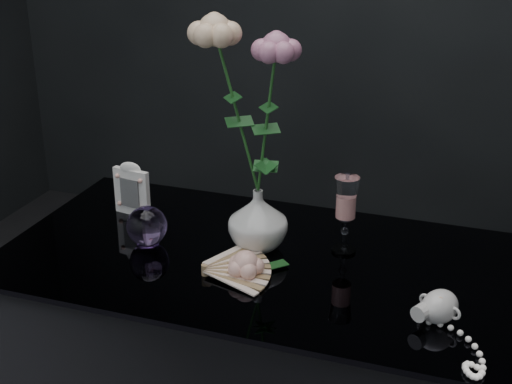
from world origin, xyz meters
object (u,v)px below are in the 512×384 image
at_px(loose_rose, 245,264).
at_px(pearl_jar, 440,305).
at_px(picture_frame, 132,188).
at_px(paperweight, 147,226).
at_px(vase, 258,220).
at_px(wine_glass, 345,215).

relative_size(loose_rose, pearl_jar, 0.74).
relative_size(picture_frame, paperweight, 1.50).
xyz_separation_m(paperweight, loose_rose, (0.25, -0.06, -0.02)).
bearing_deg(paperweight, picture_frame, 128.80).
bearing_deg(vase, loose_rose, -82.19).
relative_size(picture_frame, pearl_jar, 0.60).
bearing_deg(loose_rose, vase, 80.77).
height_order(vase, pearl_jar, vase).
bearing_deg(picture_frame, vase, -2.00).
relative_size(vase, pearl_jar, 0.61).
distance_m(picture_frame, paperweight, 0.17).
relative_size(wine_glass, paperweight, 1.93).
bearing_deg(wine_glass, picture_frame, 177.34).
bearing_deg(wine_glass, pearl_jar, -43.30).
bearing_deg(loose_rose, paperweight, 148.72).
height_order(wine_glass, paperweight, wine_glass).
distance_m(picture_frame, loose_rose, 0.40).
bearing_deg(paperweight, wine_glass, 14.67).
height_order(vase, wine_glass, wine_glass).
bearing_deg(vase, picture_frame, 168.63).
distance_m(wine_glass, picture_frame, 0.51).
distance_m(vase, loose_rose, 0.13).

